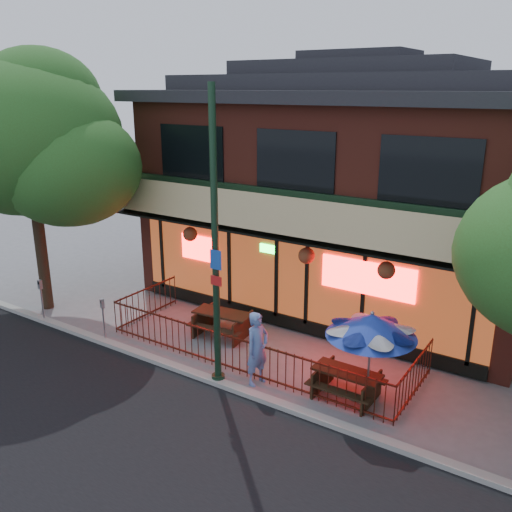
{
  "coord_description": "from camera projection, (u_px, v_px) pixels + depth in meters",
  "views": [
    {
      "loc": [
        7.19,
        -9.68,
        6.89
      ],
      "look_at": [
        -0.47,
        2.0,
        2.52
      ],
      "focal_mm": 38.0,
      "sensor_mm": 36.0,
      "label": 1
    }
  ],
  "objects": [
    {
      "name": "parking_meter_near",
      "position": [
        103.0,
        313.0,
        15.06
      ],
      "size": [
        0.14,
        0.13,
        1.3
      ],
      "color": "#9EA0A7",
      "rests_on": "ground"
    },
    {
      "name": "patio_umbrella",
      "position": [
        372.0,
        325.0,
        11.75
      ],
      "size": [
        1.99,
        1.99,
        2.28
      ],
      "color": "gray",
      "rests_on": "ground"
    },
    {
      "name": "restaurant_building",
      "position": [
        352.0,
        174.0,
        17.99
      ],
      "size": [
        12.96,
        9.49,
        8.05
      ],
      "color": "maroon",
      "rests_on": "ground"
    },
    {
      "name": "parking_meter_far",
      "position": [
        41.0,
        294.0,
        16.36
      ],
      "size": [
        0.13,
        0.11,
        1.35
      ],
      "color": "#919499",
      "rests_on": "ground"
    },
    {
      "name": "picnic_table_right",
      "position": [
        347.0,
        380.0,
        12.47
      ],
      "size": [
        1.58,
        1.21,
        0.67
      ],
      "color": "black",
      "rests_on": "ground"
    },
    {
      "name": "curb",
      "position": [
        216.0,
        382.0,
        13.13
      ],
      "size": [
        80.0,
        0.25,
        0.12
      ],
      "primitive_type": "cube",
      "color": "#999993",
      "rests_on": "ground"
    },
    {
      "name": "street_tree_left",
      "position": [
        30.0,
        130.0,
        16.07
      ],
      "size": [
        5.6,
        5.6,
        8.05
      ],
      "color": "#382C1C",
      "rests_on": "ground"
    },
    {
      "name": "pedestrian",
      "position": [
        257.0,
        349.0,
        12.93
      ],
      "size": [
        0.57,
        0.75,
        1.84
      ],
      "primitive_type": "imported",
      "rotation": [
        0.0,
        0.0,
        1.37
      ],
      "color": "#5D7ABB",
      "rests_on": "ground"
    },
    {
      "name": "ground",
      "position": [
        228.0,
        375.0,
        13.55
      ],
      "size": [
        80.0,
        80.0,
        0.0
      ],
      "primitive_type": "plane",
      "color": "gray",
      "rests_on": "ground"
    },
    {
      "name": "patio_fence",
      "position": [
        239.0,
        345.0,
        13.76
      ],
      "size": [
        8.44,
        2.62,
        1.0
      ],
      "color": "#44180E",
      "rests_on": "ground"
    },
    {
      "name": "street_light",
      "position": [
        216.0,
        259.0,
        12.29
      ],
      "size": [
        0.43,
        0.32,
        7.0
      ],
      "color": "#16321F",
      "rests_on": "ground"
    },
    {
      "name": "picnic_table_left",
      "position": [
        223.0,
        320.0,
        15.59
      ],
      "size": [
        1.83,
        1.49,
        0.72
      ],
      "color": "#372114",
      "rests_on": "ground"
    }
  ]
}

